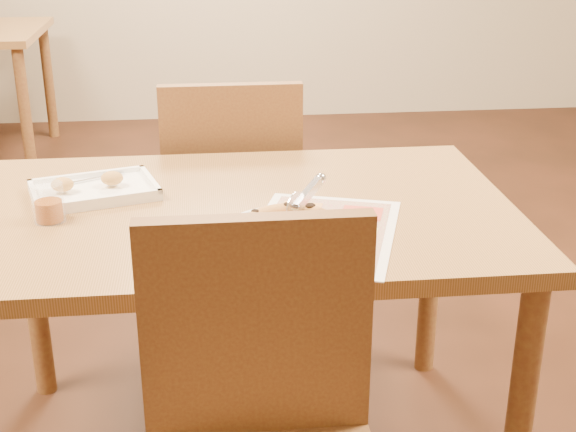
{
  "coord_description": "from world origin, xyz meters",
  "views": [
    {
      "loc": [
        -0.08,
        -1.77,
        1.42
      ],
      "look_at": [
        0.09,
        -0.19,
        0.77
      ],
      "focal_mm": 50.0,
      "sensor_mm": 36.0,
      "label": 1
    }
  ],
  "objects": [
    {
      "name": "dining_table",
      "position": [
        0.0,
        0.0,
        0.63
      ],
      "size": [
        1.3,
        0.85,
        0.72
      ],
      "color": "olive",
      "rests_on": "ground"
    },
    {
      "name": "chair_near",
      "position": [
        0.0,
        -0.6,
        0.57
      ],
      "size": [
        0.42,
        0.42,
        0.47
      ],
      "color": "brown",
      "rests_on": "ground"
    },
    {
      "name": "chair_far",
      "position": [
        -0.0,
        0.6,
        0.57
      ],
      "size": [
        0.42,
        0.42,
        0.47
      ],
      "rotation": [
        0.0,
        0.0,
        3.14
      ],
      "color": "brown",
      "rests_on": "ground"
    },
    {
      "name": "plate",
      "position": [
        0.09,
        -0.19,
        0.73
      ],
      "size": [
        0.36,
        0.36,
        0.02
      ],
      "primitive_type": "cylinder",
      "rotation": [
        0.0,
        0.0,
        -0.24
      ],
      "color": "white",
      "rests_on": "dining_table"
    },
    {
      "name": "pizza",
      "position": [
        0.1,
        -0.2,
        0.75
      ],
      "size": [
        0.21,
        0.21,
        0.03
      ],
      "rotation": [
        0.0,
        0.0,
        0.02
      ],
      "color": "#D19147",
      "rests_on": "plate"
    },
    {
      "name": "pizza_cutter",
      "position": [
        0.13,
        -0.16,
        0.8
      ],
      "size": [
        0.1,
        0.11,
        0.08
      ],
      "rotation": [
        0.0,
        0.0,
        0.87
      ],
      "color": "silver",
      "rests_on": "pizza"
    },
    {
      "name": "appetizer_tray",
      "position": [
        -0.36,
        0.11,
        0.73
      ],
      "size": [
        0.34,
        0.28,
        0.06
      ],
      "rotation": [
        0.0,
        0.0,
        0.29
      ],
      "color": "white",
      "rests_on": "dining_table"
    },
    {
      "name": "glass_tumbler",
      "position": [
        -0.44,
        -0.04,
        0.76
      ],
      "size": [
        0.07,
        0.07,
        0.09
      ],
      "rotation": [
        0.0,
        0.0,
        0.38
      ],
      "color": "#843A0A",
      "rests_on": "dining_table"
    },
    {
      "name": "menu",
      "position": [
        0.17,
        -0.18,
        0.72
      ],
      "size": [
        0.43,
        0.51,
        0.0
      ],
      "primitive_type": "cube",
      "rotation": [
        0.0,
        0.0,
        -0.31
      ],
      "color": "white",
      "rests_on": "dining_table"
    }
  ]
}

